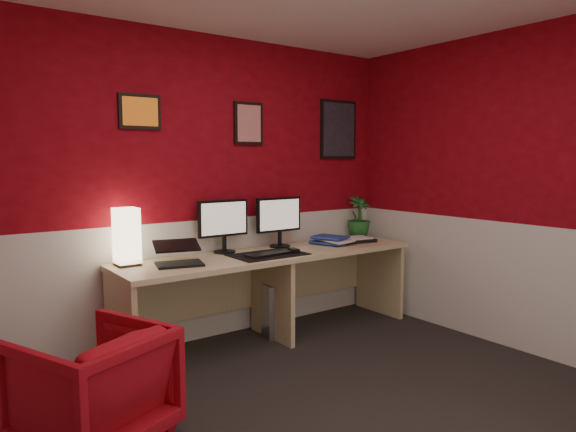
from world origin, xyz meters
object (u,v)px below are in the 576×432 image
(laptop, at_px, (179,250))
(monitor_left, at_px, (224,218))
(pc_tower, at_px, (271,307))
(monitor_right, at_px, (280,214))
(zen_tray, at_px, (354,240))
(shoji_lamp, at_px, (127,238))
(potted_plant, at_px, (359,217))
(armchair, at_px, (93,387))
(desk, at_px, (272,296))

(laptop, height_order, monitor_left, monitor_left)
(pc_tower, bearing_deg, monitor_right, 33.25)
(laptop, xyz_separation_m, zen_tray, (1.77, 0.04, -0.09))
(shoji_lamp, relative_size, monitor_left, 0.69)
(monitor_right, xyz_separation_m, pc_tower, (-0.13, -0.05, -0.80))
(shoji_lamp, bearing_deg, potted_plant, 0.07)
(potted_plant, xyz_separation_m, armchair, (-2.84, -0.98, -0.62))
(potted_plant, bearing_deg, laptop, -173.74)
(shoji_lamp, xyz_separation_m, laptop, (0.31, -0.22, -0.09))
(laptop, bearing_deg, zen_tray, 16.13)
(laptop, relative_size, monitor_right, 0.57)
(desk, bearing_deg, monitor_left, 145.00)
(desk, distance_m, pc_tower, 0.21)
(armchair, bearing_deg, zen_tray, 174.14)
(shoji_lamp, xyz_separation_m, potted_plant, (2.31, 0.00, 0.00))
(pc_tower, bearing_deg, desk, -108.05)
(desk, bearing_deg, laptop, -177.65)
(armchair, bearing_deg, shoji_lamp, -141.67)
(shoji_lamp, height_order, monitor_left, monitor_left)
(laptop, bearing_deg, armchair, -123.29)
(zen_tray, bearing_deg, monitor_right, 166.37)
(monitor_left, distance_m, zen_tray, 1.30)
(desk, distance_m, armchair, 1.86)
(zen_tray, distance_m, potted_plant, 0.35)
(desk, height_order, potted_plant, potted_plant)
(monitor_right, height_order, pc_tower, monitor_right)
(shoji_lamp, bearing_deg, pc_tower, -2.16)
(armchair, bearing_deg, monitor_left, -166.10)
(shoji_lamp, relative_size, pc_tower, 0.89)
(zen_tray, relative_size, pc_tower, 0.78)
(laptop, xyz_separation_m, armchair, (-0.84, -0.76, -0.53))
(zen_tray, xyz_separation_m, pc_tower, (-0.85, 0.13, -0.52))
(desk, bearing_deg, potted_plant, 9.04)
(shoji_lamp, bearing_deg, monitor_right, 0.01)
(desk, height_order, zen_tray, zen_tray)
(desk, bearing_deg, armchair, -154.79)
(monitor_right, relative_size, zen_tray, 1.66)
(monitor_left, bearing_deg, shoji_lamp, -177.10)
(desk, xyz_separation_m, monitor_right, (0.21, 0.18, 0.66))
(zen_tray, relative_size, potted_plant, 0.86)
(laptop, relative_size, monitor_left, 0.57)
(desk, xyz_separation_m, potted_plant, (1.16, 0.19, 0.57))
(desk, xyz_separation_m, armchair, (-1.68, -0.79, -0.05))
(monitor_right, xyz_separation_m, potted_plant, (0.95, 0.00, -0.09))
(monitor_right, bearing_deg, shoji_lamp, -179.99)
(zen_tray, xyz_separation_m, potted_plant, (0.23, 0.18, 0.19))
(desk, xyz_separation_m, shoji_lamp, (-1.14, 0.18, 0.56))
(desk, relative_size, laptop, 7.88)
(monitor_right, xyz_separation_m, armchair, (-1.89, -0.97, -0.71))
(monitor_right, distance_m, armchair, 2.24)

